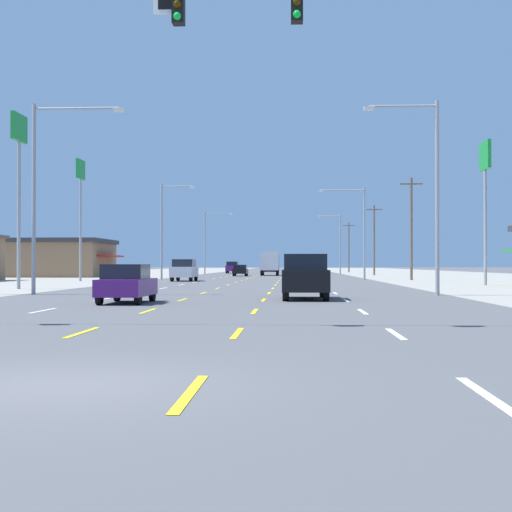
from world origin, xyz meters
TOP-DOWN VIEW (x-y plane):
  - ground_plane at (0.00, 66.00)m, footprint 572.00×572.00m
  - lot_apron_left at (-24.75, 66.00)m, footprint 28.00×440.00m
  - lot_apron_right at (24.75, 66.00)m, footprint 28.00×440.00m
  - lane_markings at (0.00, 104.50)m, footprint 10.64×227.60m
  - signal_span_wire at (-0.25, 8.96)m, footprint 27.62×0.53m
  - hatchback_inner_left_nearest at (-3.57, 19.35)m, footprint 1.72×3.90m
  - suv_inner_right_near at (3.54, 22.95)m, footprint 1.98×4.90m
  - suv_far_left_mid at (-6.83, 56.65)m, footprint 1.98×4.90m
  - sedan_inner_left_midfar at (-3.72, 84.89)m, footprint 1.80×4.50m
  - sedan_inner_right_far at (3.74, 88.62)m, footprint 1.80×4.50m
  - box_truck_center_turn_farther at (-0.03, 89.27)m, footprint 2.40×7.20m
  - suv_far_left_farthest at (-7.12, 113.77)m, footprint 1.98×4.90m
  - storefront_left_row_2 at (-26.33, 78.69)m, footprint 14.73×11.91m
  - pole_sign_left_row_1 at (-14.00, 35.24)m, footprint 0.24×2.23m
  - pole_sign_left_row_2 at (-16.25, 56.09)m, footprint 0.24×2.17m
  - pole_sign_right_row_1 at (17.11, 44.85)m, footprint 0.24×2.51m
  - streetlight_left_row_0 at (-9.64, 27.19)m, footprint 4.73×0.26m
  - streetlight_right_row_0 at (9.80, 27.19)m, footprint 3.71×0.26m
  - streetlight_left_row_1 at (-9.83, 63.49)m, footprint 3.48×0.26m
  - streetlight_right_row_1 at (9.62, 63.49)m, footprint 4.70×0.26m
  - streetlight_left_row_2 at (-9.68, 99.80)m, footprint 4.40×0.26m
  - streetlight_right_row_2 at (9.80, 99.80)m, footprint 3.53×0.26m
  - utility_pole_right_row_1 at (14.53, 62.02)m, footprint 2.20×0.26m
  - utility_pole_right_row_2 at (14.40, 92.90)m, footprint 2.20×0.26m
  - utility_pole_right_row_3 at (13.58, 127.55)m, footprint 2.20×0.26m

SIDE VIEW (x-z plane):
  - ground_plane at x=0.00m, z-range 0.00..0.00m
  - lot_apron_left at x=-24.75m, z-range 0.00..0.01m
  - lot_apron_right at x=24.75m, z-range 0.00..0.01m
  - lane_markings at x=0.00m, z-range 0.00..0.01m
  - sedan_inner_left_midfar at x=-3.72m, z-range 0.03..1.49m
  - sedan_inner_right_far at x=3.74m, z-range 0.03..1.49m
  - hatchback_inner_left_nearest at x=-3.57m, z-range 0.01..1.55m
  - suv_inner_right_near at x=3.54m, z-range 0.04..2.02m
  - suv_far_left_mid at x=-6.83m, z-range 0.04..2.02m
  - suv_far_left_farthest at x=-7.12m, z-range 0.04..2.02m
  - box_truck_center_turn_farther at x=-0.03m, z-range 0.22..3.45m
  - storefront_left_row_2 at x=-26.33m, z-range 0.02..4.61m
  - utility_pole_right_row_3 at x=13.58m, z-range 0.19..9.53m
  - utility_pole_right_row_2 at x=14.40m, z-range 0.20..9.95m
  - utility_pole_right_row_1 at x=14.53m, z-range 0.20..10.12m
  - streetlight_right_row_2 at x=9.80m, z-range 0.68..9.64m
  - streetlight_right_row_1 at x=9.62m, z-range 0.82..9.99m
  - streetlight_left_row_1 at x=-9.83m, z-range 0.69..10.31m
  - streetlight_left_row_2 at x=-9.68m, z-range 0.80..10.21m
  - streetlight_right_row_0 at x=9.80m, z-range 0.72..10.37m
  - signal_span_wire at x=-0.25m, z-range 0.66..10.59m
  - streetlight_left_row_0 at x=-9.64m, z-range 0.84..10.55m
  - pole_sign_right_row_1 at x=17.11m, z-range 2.93..13.46m
  - pole_sign_left_row_1 at x=-14.00m, z-range 2.80..13.69m
  - pole_sign_left_row_2 at x=-16.25m, z-range 2.82..13.87m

